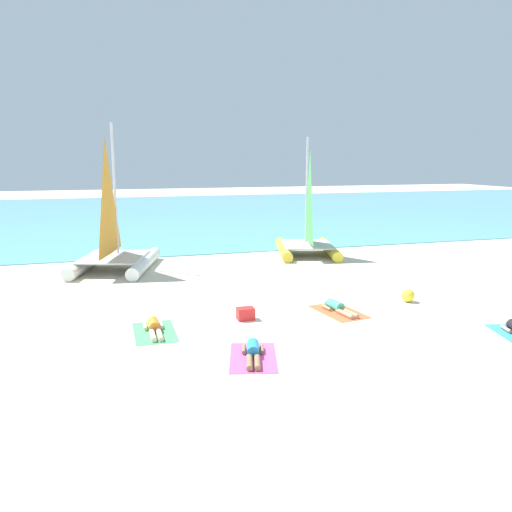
% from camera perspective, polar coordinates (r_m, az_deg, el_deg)
% --- Properties ---
extents(ground_plane, '(120.00, 120.00, 0.00)m').
position_cam_1_polar(ground_plane, '(22.58, -3.13, -1.00)').
color(ground_plane, beige).
extents(ocean_water, '(120.00, 40.00, 0.05)m').
position_cam_1_polar(ocean_water, '(44.63, -9.93, 4.78)').
color(ocean_water, '#5BB2C1').
rests_on(ocean_water, ground).
extents(sailboat_yellow, '(3.81, 4.93, 5.70)m').
position_cam_1_polar(sailboat_yellow, '(24.89, 5.81, 2.06)').
color(sailboat_yellow, yellow).
rests_on(sailboat_yellow, ground).
extents(sailboat_white, '(4.19, 5.36, 6.15)m').
position_cam_1_polar(sailboat_white, '(22.20, -15.73, 0.81)').
color(sailboat_white, white).
rests_on(sailboat_white, ground).
extents(towel_leftmost, '(1.11, 1.90, 0.01)m').
position_cam_1_polar(towel_leftmost, '(14.19, -11.37, -8.42)').
color(towel_leftmost, '#4CB266').
rests_on(towel_leftmost, ground).
extents(sunbather_leftmost, '(0.54, 1.56, 0.30)m').
position_cam_1_polar(sunbather_leftmost, '(14.21, -11.41, -7.86)').
color(sunbather_leftmost, orange).
rests_on(sunbather_leftmost, towel_leftmost).
extents(towel_center_left, '(1.57, 2.12, 0.01)m').
position_cam_1_polar(towel_center_left, '(12.25, -0.33, -11.37)').
color(towel_center_left, '#D84C99').
rests_on(towel_center_left, ground).
extents(sunbather_center_left, '(0.79, 1.55, 0.30)m').
position_cam_1_polar(sunbather_center_left, '(12.26, -0.33, -10.71)').
color(sunbather_center_left, '#268CCC').
rests_on(sunbather_center_left, towel_center_left).
extents(towel_center_right, '(1.38, 2.05, 0.01)m').
position_cam_1_polar(towel_center_right, '(15.90, 9.31, -6.23)').
color(towel_center_right, '#EA5933').
rests_on(towel_center_right, ground).
extents(sunbather_center_right, '(0.64, 1.57, 0.30)m').
position_cam_1_polar(sunbather_center_right, '(15.92, 9.19, -5.73)').
color(sunbather_center_right, '#3FB28C').
rests_on(sunbather_center_right, towel_center_right).
extents(beach_ball, '(0.43, 0.43, 0.43)m').
position_cam_1_polar(beach_ball, '(17.46, 16.78, -4.29)').
color(beach_ball, yellow).
rests_on(beach_ball, ground).
extents(cooler_box, '(0.50, 0.36, 0.36)m').
position_cam_1_polar(cooler_box, '(14.92, -1.18, -6.53)').
color(cooler_box, red).
rests_on(cooler_box, ground).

